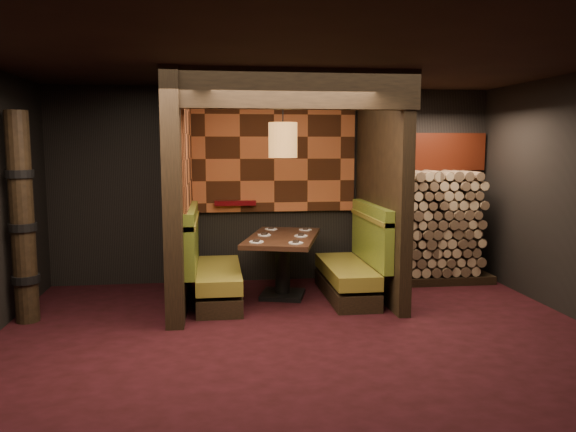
# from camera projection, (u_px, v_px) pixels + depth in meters

# --- Properties ---
(floor) EXTENTS (6.50, 5.50, 0.02)m
(floor) POSITION_uv_depth(u_px,v_px,m) (304.00, 343.00, 5.78)
(floor) COLOR black
(floor) RESTS_ON ground
(ceiling) EXTENTS (6.50, 5.50, 0.02)m
(ceiling) POSITION_uv_depth(u_px,v_px,m) (305.00, 57.00, 5.42)
(ceiling) COLOR black
(ceiling) RESTS_ON ground
(wall_back) EXTENTS (6.50, 0.02, 2.85)m
(wall_back) POSITION_uv_depth(u_px,v_px,m) (275.00, 185.00, 8.31)
(wall_back) COLOR black
(wall_back) RESTS_ON ground
(wall_front) EXTENTS (6.50, 0.02, 2.85)m
(wall_front) POSITION_uv_depth(u_px,v_px,m) (390.00, 261.00, 2.88)
(wall_front) COLOR black
(wall_front) RESTS_ON ground
(partition_left) EXTENTS (0.20, 2.20, 2.85)m
(partition_left) POSITION_uv_depth(u_px,v_px,m) (178.00, 193.00, 7.05)
(partition_left) COLOR black
(partition_left) RESTS_ON floor
(partition_right) EXTENTS (0.15, 2.10, 2.85)m
(partition_right) POSITION_uv_depth(u_px,v_px,m) (381.00, 190.00, 7.43)
(partition_right) COLOR black
(partition_right) RESTS_ON floor
(header_beam) EXTENTS (2.85, 0.18, 0.44)m
(header_beam) POSITION_uv_depth(u_px,v_px,m) (293.00, 89.00, 6.13)
(header_beam) COLOR black
(header_beam) RESTS_ON partition_left
(tapa_back_panel) EXTENTS (2.40, 0.06, 1.55)m
(tapa_back_panel) POSITION_uv_depth(u_px,v_px,m) (274.00, 159.00, 8.21)
(tapa_back_panel) COLOR #AB542C
(tapa_back_panel) RESTS_ON wall_back
(tapa_side_panel) EXTENTS (0.04, 1.85, 1.45)m
(tapa_side_panel) POSITION_uv_depth(u_px,v_px,m) (188.00, 158.00, 7.18)
(tapa_side_panel) COLOR #AB542C
(tapa_side_panel) RESTS_ON partition_left
(lacquer_shelf) EXTENTS (0.60, 0.12, 0.07)m
(lacquer_shelf) POSITION_uv_depth(u_px,v_px,m) (235.00, 203.00, 8.16)
(lacquer_shelf) COLOR #50070B
(lacquer_shelf) RESTS_ON wall_back
(booth_bench_left) EXTENTS (0.68, 1.60, 1.14)m
(booth_bench_left) POSITION_uv_depth(u_px,v_px,m) (211.00, 271.00, 7.23)
(booth_bench_left) COLOR black
(booth_bench_left) RESTS_ON floor
(booth_bench_right) EXTENTS (0.68, 1.60, 1.14)m
(booth_bench_right) POSITION_uv_depth(u_px,v_px,m) (354.00, 267.00, 7.47)
(booth_bench_right) COLOR black
(booth_bench_right) RESTS_ON floor
(dining_table) EXTENTS (1.24, 1.73, 0.83)m
(dining_table) POSITION_uv_depth(u_px,v_px,m) (283.00, 253.00, 7.44)
(dining_table) COLOR black
(dining_table) RESTS_ON floor
(place_settings) EXTENTS (0.94, 1.34, 0.03)m
(place_settings) POSITION_uv_depth(u_px,v_px,m) (283.00, 235.00, 7.41)
(place_settings) COLOR white
(place_settings) RESTS_ON dining_table
(pendant_lamp) EXTENTS (0.37, 0.37, 0.99)m
(pendant_lamp) POSITION_uv_depth(u_px,v_px,m) (283.00, 140.00, 7.20)
(pendant_lamp) COLOR #9A662F
(pendant_lamp) RESTS_ON ceiling
(totem_column) EXTENTS (0.31, 0.31, 2.40)m
(totem_column) POSITION_uv_depth(u_px,v_px,m) (22.00, 219.00, 6.32)
(totem_column) COLOR black
(totem_column) RESTS_ON floor
(firewood_stack) EXTENTS (1.73, 0.70, 1.64)m
(firewood_stack) POSITION_uv_depth(u_px,v_px,m) (432.00, 227.00, 8.28)
(firewood_stack) COLOR black
(firewood_stack) RESTS_ON floor
(mosaic_header) EXTENTS (1.83, 0.10, 0.56)m
(mosaic_header) POSITION_uv_depth(u_px,v_px,m) (426.00, 152.00, 8.46)
(mosaic_header) COLOR maroon
(mosaic_header) RESTS_ON wall_back
(bay_front_post) EXTENTS (0.08, 0.08, 2.85)m
(bay_front_post) POSITION_uv_depth(u_px,v_px,m) (382.00, 189.00, 7.70)
(bay_front_post) COLOR black
(bay_front_post) RESTS_ON floor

